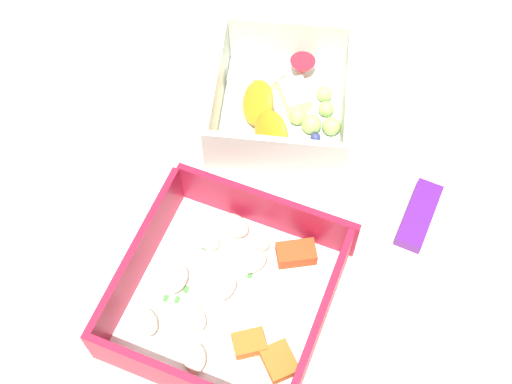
% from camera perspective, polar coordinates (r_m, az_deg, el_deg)
% --- Properties ---
extents(table_surface, '(0.80, 0.80, 0.02)m').
position_cam_1_polar(table_surface, '(0.66, 1.15, -2.08)').
color(table_surface, beige).
rests_on(table_surface, ground).
extents(pasta_container, '(0.19, 0.18, 0.06)m').
position_cam_1_polar(pasta_container, '(0.59, -2.35, -8.39)').
color(pasta_container, white).
rests_on(pasta_container, table_surface).
extents(fruit_bowl, '(0.17, 0.15, 0.06)m').
position_cam_1_polar(fruit_bowl, '(0.69, 2.10, 7.17)').
color(fruit_bowl, silver).
rests_on(fruit_bowl, table_surface).
extents(candy_bar, '(0.07, 0.03, 0.01)m').
position_cam_1_polar(candy_bar, '(0.66, 13.14, -1.85)').
color(candy_bar, '#51197A').
rests_on(candy_bar, table_surface).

